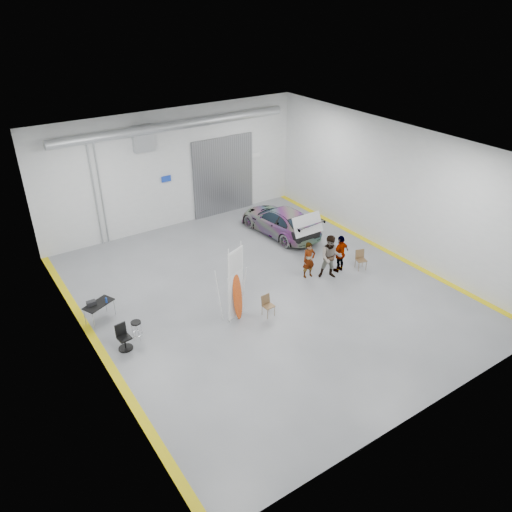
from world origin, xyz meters
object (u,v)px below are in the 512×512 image
person_b (331,257)px  shop_stool (137,331)px  folding_chair_near (268,309)px  office_chair (124,338)px  work_table (97,304)px  person_a (309,260)px  sedan_car (280,221)px  person_c (340,254)px  surfboard_display (235,291)px  folding_chair_far (361,263)px

person_b → shop_stool: bearing=-148.6°
folding_chair_near → office_chair: 5.40m
work_table → office_chair: bearing=-84.4°
person_a → folding_chair_near: 3.44m
sedan_car → office_chair: bearing=19.5°
person_a → person_c: 1.49m
sedan_car → person_b: size_ratio=2.40×
person_a → surfboard_display: size_ratio=0.52×
sedan_car → surfboard_display: 7.69m
sedan_car → work_table: bearing=8.2°
folding_chair_far → folding_chair_near: bearing=-155.0°
surfboard_display → work_table: (-4.31, 2.81, -0.55)m
work_table → surfboard_display: bearing=-33.2°
folding_chair_near → sedan_car: bearing=46.5°
shop_stool → folding_chair_far: bearing=-4.3°
sedan_car → office_chair: size_ratio=4.97×
person_a → person_b: (0.73, -0.56, 0.17)m
folding_chair_far → office_chair: 10.71m
work_table → person_b: bearing=-14.7°
folding_chair_near → work_table: size_ratio=0.66×
office_chair → surfboard_display: bearing=-16.9°
person_a → person_b: person_b is taller
shop_stool → office_chair: (-0.56, -0.22, 0.05)m
person_b → folding_chair_near: bearing=-132.5°
person_c → person_a: bearing=-24.4°
sedan_car → surfboard_display: bearing=36.9°
person_b → shop_stool: person_b is taller
folding_chair_far → shop_stool: bearing=-165.8°
shop_stool → surfboard_display: bearing=-14.3°
folding_chair_far → office_chair: (-10.70, 0.54, 0.15)m
shop_stool → office_chair: size_ratio=0.79×
shop_stool → person_c: bearing=-2.3°
person_c → folding_chair_far: person_c is taller
folding_chair_near → office_chair: office_chair is taller
sedan_car → person_a: person_a is taller
surfboard_display → folding_chair_near: size_ratio=3.75×
person_b → person_c: bearing=48.1°
work_table → office_chair: office_chair is taller
person_c → office_chair: 9.81m
surfboard_display → office_chair: surfboard_display is taller
person_c → work_table: bearing=-22.1°
person_b → folding_chair_near: (-3.81, -0.85, -0.73)m
person_b → work_table: 9.62m
person_b → shop_stool: (-8.53, 0.53, -0.61)m
folding_chair_near → office_chair: (-5.27, 1.16, 0.16)m
person_c → office_chair: (-9.80, 0.14, -0.44)m
person_a → folding_chair_far: (2.34, -0.78, -0.54)m
folding_chair_near → person_a: bearing=20.6°
person_a → office_chair: size_ratio=1.70×
sedan_car → person_c: size_ratio=2.75×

